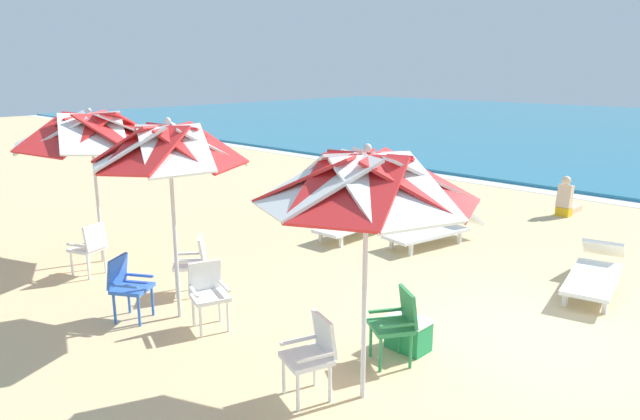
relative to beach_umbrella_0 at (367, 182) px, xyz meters
The scene contains 15 objects.
ground_plane 3.38m from the beach_umbrella_0, 75.70° to the left, with size 80.00×80.00×0.00m, color #D3B784.
beach_umbrella_0 is the anchor object (origin of this frame).
plastic_chair_0 1.94m from the beach_umbrella_0, 103.58° to the left, with size 0.62×0.63×0.87m.
plastic_chair_1 1.82m from the beach_umbrella_0, 137.63° to the right, with size 0.56×0.58×0.87m.
beach_umbrella_1 3.05m from the beach_umbrella_0, behind, with size 2.00×2.00×2.67m.
plastic_chair_2 3.94m from the beach_umbrella_0, 168.28° to the right, with size 0.62×0.61×0.87m.
plastic_chair_3 3.04m from the beach_umbrella_0, behind, with size 0.58×0.56×0.87m.
plastic_chair_4 4.04m from the beach_umbrella_0, behind, with size 0.63×0.63×0.87m.
beach_umbrella_2 5.98m from the beach_umbrella_0, behind, with size 2.54×2.54×2.63m.
plastic_chair_5 5.72m from the beach_umbrella_0, behind, with size 0.58×0.56×0.87m.
sun_lounger_1 5.10m from the beach_umbrella_0, 82.29° to the left, with size 1.05×2.23×0.62m.
sun_lounger_2 5.87m from the beach_umbrella_0, 115.83° to the left, with size 1.01×2.22×0.62m.
sun_lounger_3 6.18m from the beach_umbrella_0, 130.73° to the left, with size 0.68×2.16×0.62m.
cooler_box 2.37m from the beach_umbrella_0, 103.27° to the left, with size 0.50×0.34×0.40m.
beachgoer_seated 9.33m from the beach_umbrella_0, 99.47° to the left, with size 0.30×0.93×0.92m.
Camera 1 is at (2.73, -6.54, 3.28)m, focal length 32.44 mm.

